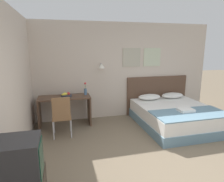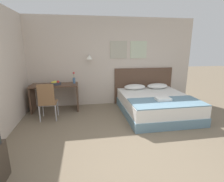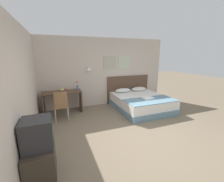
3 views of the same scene
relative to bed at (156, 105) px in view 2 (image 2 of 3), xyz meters
The scene contains 12 objects.
ground_plane 2.16m from the bed, 123.30° to the right, with size 24.00×24.00×0.00m, color #756651.
wall_back 1.95m from the bed, 136.36° to the left, with size 5.49×0.31×2.65m.
bed is the anchor object (origin of this frame).
headboard 1.10m from the bed, 90.00° to the left, with size 1.90×0.06×1.13m.
pillow_left 0.94m from the bed, 114.94° to the left, with size 0.66×0.37×0.16m.
pillow_right 0.94m from the bed, 65.06° to the left, with size 0.66×0.37×0.16m.
throw_blanket 0.66m from the bed, 90.00° to the right, with size 1.73×0.82×0.02m.
folded_towel_near_foot 0.55m from the bed, 94.17° to the right, with size 0.35×0.26×0.06m.
desk 2.85m from the bed, 164.95° to the left, with size 1.29×0.55×0.76m.
desk_chair 2.84m from the bed, behind, with size 0.42×0.42×0.94m.
fruit_bowl 2.83m from the bed, 165.06° to the left, with size 0.28×0.28×0.12m.
flower_vase 2.42m from the bed, 159.80° to the left, with size 0.08×0.08×0.33m.
Camera 2 is at (-0.76, -2.46, 1.82)m, focal length 28.00 mm.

